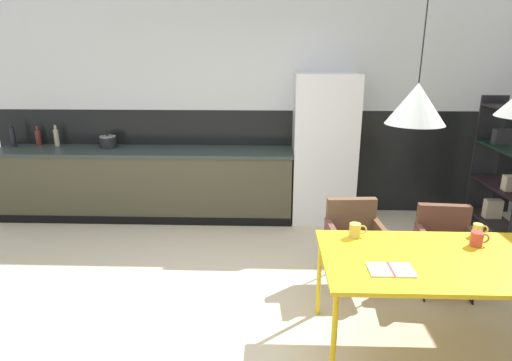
# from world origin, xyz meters

# --- Properties ---
(ground_plane) EXTENTS (9.05, 9.05, 0.00)m
(ground_plane) POSITION_xyz_m (0.00, 0.00, 0.00)
(ground_plane) COLOR beige
(back_wall_splashback_dark) EXTENTS (6.96, 0.12, 1.35)m
(back_wall_splashback_dark) POSITION_xyz_m (0.00, 2.79, 0.67)
(back_wall_splashback_dark) COLOR black
(back_wall_splashback_dark) RESTS_ON ground
(back_wall_panel_upper) EXTENTS (6.96, 0.12, 1.35)m
(back_wall_panel_upper) POSITION_xyz_m (0.00, 2.79, 2.02)
(back_wall_panel_upper) COLOR silver
(back_wall_panel_upper) RESTS_ON back_wall_splashback_dark
(kitchen_counter) EXTENTS (3.77, 0.63, 0.89)m
(kitchen_counter) POSITION_xyz_m (-1.46, 2.43, 0.44)
(kitchen_counter) COLOR #45412E
(kitchen_counter) RESTS_ON ground
(refrigerator_column) EXTENTS (0.76, 0.60, 1.83)m
(refrigerator_column) POSITION_xyz_m (0.81, 2.43, 0.91)
(refrigerator_column) COLOR silver
(refrigerator_column) RESTS_ON ground
(dining_table) EXTENTS (1.69, 0.90, 0.73)m
(dining_table) POSITION_xyz_m (1.35, -0.09, 0.69)
(dining_table) COLOR gold
(dining_table) RESTS_ON ground
(armchair_corner_seat) EXTENTS (0.52, 0.50, 0.77)m
(armchair_corner_seat) POSITION_xyz_m (0.91, 0.86, 0.50)
(armchair_corner_seat) COLOR brown
(armchair_corner_seat) RESTS_ON ground
(armchair_by_stool) EXTENTS (0.52, 0.51, 0.75)m
(armchair_by_stool) POSITION_xyz_m (1.71, 0.78, 0.49)
(armchair_by_stool) COLOR brown
(armchair_by_stool) RESTS_ON ground
(open_book) EXTENTS (0.28, 0.19, 0.02)m
(open_book) POSITION_xyz_m (0.92, -0.27, 0.73)
(open_book) COLOR white
(open_book) RESTS_ON dining_table
(mug_tall_blue) EXTENTS (0.13, 0.09, 0.11)m
(mug_tall_blue) POSITION_xyz_m (0.79, 0.24, 0.78)
(mug_tall_blue) COLOR gold
(mug_tall_blue) RESTS_ON dining_table
(mug_glass_clear) EXTENTS (0.13, 0.09, 0.10)m
(mug_glass_clear) POSITION_xyz_m (1.64, 0.12, 0.78)
(mug_glass_clear) COLOR #B23D33
(mug_glass_clear) RESTS_ON dining_table
(mug_dark_espresso) EXTENTS (0.12, 0.07, 0.10)m
(mug_dark_espresso) POSITION_xyz_m (1.72, 0.29, 0.78)
(mug_dark_espresso) COLOR gold
(mug_dark_espresso) RESTS_ON dining_table
(cooking_pot) EXTENTS (0.20, 0.20, 0.18)m
(cooking_pot) POSITION_xyz_m (-1.93, 2.54, 0.97)
(cooking_pot) COLOR black
(cooking_pot) RESTS_ON kitchen_counter
(bottle_spice_small) EXTENTS (0.07, 0.07, 0.26)m
(bottle_spice_small) POSITION_xyz_m (-2.91, 2.65, 0.99)
(bottle_spice_small) COLOR maroon
(bottle_spice_small) RESTS_ON kitchen_counter
(bottle_oil_tall) EXTENTS (0.06, 0.06, 0.32)m
(bottle_oil_tall) POSITION_xyz_m (-3.18, 2.55, 1.02)
(bottle_oil_tall) COLOR black
(bottle_oil_tall) RESTS_ON kitchen_counter
(bottle_vinegar_dark) EXTENTS (0.06, 0.06, 0.28)m
(bottle_vinegar_dark) POSITION_xyz_m (-2.64, 2.61, 1.01)
(bottle_vinegar_dark) COLOR tan
(bottle_vinegar_dark) RESTS_ON kitchen_counter
(open_shelf_unit) EXTENTS (0.30, 0.98, 1.70)m
(open_shelf_unit) POSITION_xyz_m (2.67, 1.72, 0.86)
(open_shelf_unit) COLOR black
(open_shelf_unit) RESTS_ON ground
(pendant_lamp_over_table_near) EXTENTS (0.35, 0.35, 1.00)m
(pendant_lamp_over_table_near) POSITION_xyz_m (1.02, -0.14, 1.77)
(pendant_lamp_over_table_near) COLOR black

